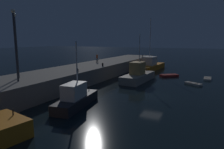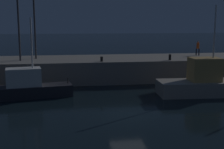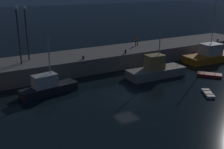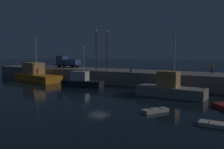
{
  "view_description": "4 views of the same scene",
  "coord_description": "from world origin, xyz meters",
  "px_view_note": "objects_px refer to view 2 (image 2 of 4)",
  "views": [
    {
      "loc": [
        -24.48,
        -6.76,
        6.97
      ],
      "look_at": [
        0.18,
        5.69,
        2.29
      ],
      "focal_mm": 32.8,
      "sensor_mm": 36.0,
      "label": 1
    },
    {
      "loc": [
        -4.19,
        -20.15,
        6.38
      ],
      "look_at": [
        -0.53,
        4.49,
        2.09
      ],
      "focal_mm": 48.32,
      "sensor_mm": 36.0,
      "label": 2
    },
    {
      "loc": [
        -16.34,
        -25.07,
        12.77
      ],
      "look_at": [
        0.12,
        3.68,
        1.93
      ],
      "focal_mm": 43.69,
      "sensor_mm": 36.0,
      "label": 3
    },
    {
      "loc": [
        17.16,
        -25.46,
        5.8
      ],
      "look_at": [
        -0.65,
        4.47,
        2.5
      ],
      "focal_mm": 37.82,
      "sensor_mm": 36.0,
      "label": 4
    }
  ],
  "objects_px": {
    "fishing_trawler_red": "(207,83)",
    "fishing_boat_blue": "(28,87)",
    "lamp_post_west": "(18,17)",
    "dockworker": "(198,47)",
    "bollard_central": "(170,57)",
    "lamp_post_east": "(34,18)",
    "bollard_west": "(102,59)"
  },
  "relations": [
    {
      "from": "bollard_central",
      "to": "fishing_boat_blue",
      "type": "bearing_deg",
      "value": -161.48
    },
    {
      "from": "fishing_boat_blue",
      "to": "bollard_central",
      "type": "distance_m",
      "value": 15.23
    },
    {
      "from": "lamp_post_east",
      "to": "bollard_central",
      "type": "bearing_deg",
      "value": -14.08
    },
    {
      "from": "dockworker",
      "to": "fishing_boat_blue",
      "type": "bearing_deg",
      "value": -155.18
    },
    {
      "from": "lamp_post_west",
      "to": "dockworker",
      "type": "relative_size",
      "value": 4.4
    },
    {
      "from": "fishing_trawler_red",
      "to": "fishing_boat_blue",
      "type": "relative_size",
      "value": 1.22
    },
    {
      "from": "lamp_post_west",
      "to": "bollard_central",
      "type": "xyz_separation_m",
      "value": [
        15.88,
        -1.92,
        -4.26
      ]
    },
    {
      "from": "lamp_post_west",
      "to": "bollard_central",
      "type": "relative_size",
      "value": 12.49
    },
    {
      "from": "lamp_post_west",
      "to": "bollard_west",
      "type": "height_order",
      "value": "lamp_post_west"
    },
    {
      "from": "fishing_trawler_red",
      "to": "fishing_boat_blue",
      "type": "bearing_deg",
      "value": 175.27
    },
    {
      "from": "lamp_post_east",
      "to": "dockworker",
      "type": "height_order",
      "value": "lamp_post_east"
    },
    {
      "from": "lamp_post_east",
      "to": "bollard_central",
      "type": "relative_size",
      "value": 12.24
    },
    {
      "from": "bollard_central",
      "to": "fishing_trawler_red",
      "type": "bearing_deg",
      "value": -77.42
    },
    {
      "from": "lamp_post_west",
      "to": "bollard_west",
      "type": "relative_size",
      "value": 15.5
    },
    {
      "from": "lamp_post_east",
      "to": "bollard_central",
      "type": "xyz_separation_m",
      "value": [
        14.43,
        -3.62,
        -4.19
      ]
    },
    {
      "from": "bollard_west",
      "to": "fishing_boat_blue",
      "type": "bearing_deg",
      "value": -145.31
    },
    {
      "from": "fishing_trawler_red",
      "to": "lamp_post_west",
      "type": "bearing_deg",
      "value": 155.05
    },
    {
      "from": "fishing_boat_blue",
      "to": "bollard_west",
      "type": "xyz_separation_m",
      "value": [
        6.94,
        4.8,
        1.7
      ]
    },
    {
      "from": "lamp_post_east",
      "to": "bollard_west",
      "type": "height_order",
      "value": "lamp_post_east"
    },
    {
      "from": "fishing_boat_blue",
      "to": "lamp_post_east",
      "type": "relative_size",
      "value": 0.96
    },
    {
      "from": "fishing_boat_blue",
      "to": "bollard_central",
      "type": "xyz_separation_m",
      "value": [
        14.34,
        4.81,
        1.76
      ]
    },
    {
      "from": "fishing_boat_blue",
      "to": "bollard_west",
      "type": "bearing_deg",
      "value": 34.69
    },
    {
      "from": "bollard_west",
      "to": "fishing_trawler_red",
      "type": "bearing_deg",
      "value": -34.85
    },
    {
      "from": "lamp_post_east",
      "to": "lamp_post_west",
      "type": "bearing_deg",
      "value": -130.62
    },
    {
      "from": "fishing_boat_blue",
      "to": "dockworker",
      "type": "bearing_deg",
      "value": 24.82
    },
    {
      "from": "dockworker",
      "to": "lamp_post_east",
      "type": "bearing_deg",
      "value": -178.47
    },
    {
      "from": "lamp_post_west",
      "to": "bollard_central",
      "type": "height_order",
      "value": "lamp_post_west"
    },
    {
      "from": "fishing_boat_blue",
      "to": "bollard_west",
      "type": "height_order",
      "value": "fishing_boat_blue"
    },
    {
      "from": "fishing_boat_blue",
      "to": "lamp_post_west",
      "type": "height_order",
      "value": "lamp_post_west"
    },
    {
      "from": "dockworker",
      "to": "lamp_post_west",
      "type": "bearing_deg",
      "value": -173.94
    },
    {
      "from": "bollard_west",
      "to": "bollard_central",
      "type": "height_order",
      "value": "bollard_central"
    },
    {
      "from": "bollard_west",
      "to": "bollard_central",
      "type": "distance_m",
      "value": 7.4
    }
  ]
}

